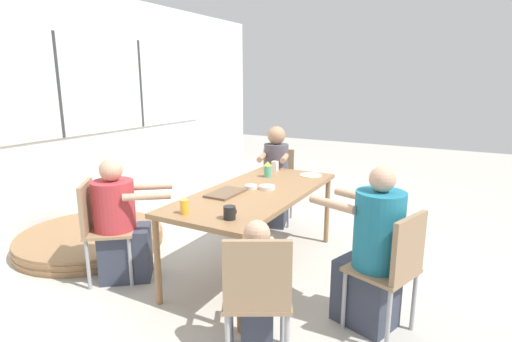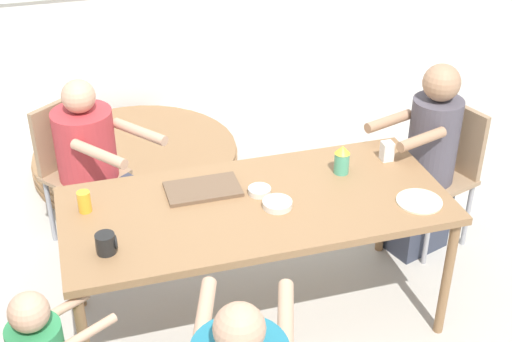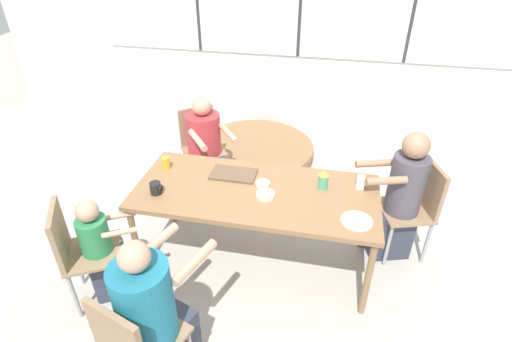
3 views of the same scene
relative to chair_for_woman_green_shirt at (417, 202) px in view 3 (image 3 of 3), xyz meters
The scene contains 20 objects.
ground_plane 1.46m from the chair_for_woman_green_shirt, 162.44° to the right, with size 16.00×16.00×0.00m, color #B2ADA3.
wall_back_with_windows 2.74m from the chair_for_woman_green_shirt, 120.16° to the left, with size 8.40×0.08×2.80m.
dining_table 1.37m from the chair_for_woman_green_shirt, 162.44° to the right, with size 1.90×0.84×0.75m.
chair_for_woman_green_shirt is the anchor object (origin of this frame).
chair_for_man_blue_shirt 2.24m from the chair_for_woman_green_shirt, 162.67° to the left, with size 0.56×0.56×0.89m.
chair_for_man_teal_shirt 2.43m from the chair_for_woman_green_shirt, 135.64° to the right, with size 0.51×0.51×0.89m.
chair_for_toddler 2.71m from the chair_for_woman_green_shirt, 156.69° to the right, with size 0.54×0.54×0.89m.
person_woman_green_shirt 0.16m from the chair_for_woman_green_shirt, 162.44° to the right, with size 0.58×0.43×1.19m.
person_man_blue_shirt 2.10m from the chair_for_woman_green_shirt, 165.38° to the left, with size 0.66×0.71×1.08m.
person_man_teal_shirt 2.29m from the chair_for_woman_green_shirt, 137.53° to the right, with size 0.51×0.68×1.17m.
person_toddler 2.56m from the chair_for_woman_green_shirt, 157.05° to the right, with size 0.45×0.38×0.92m.
food_tray_dark 1.56m from the chair_for_woman_green_shirt, behind, with size 0.37×0.22×0.02m.
coffee_mug 2.15m from the chair_for_woman_green_shirt, 163.45° to the right, with size 0.09×0.09×0.10m.
sippy_cup 0.89m from the chair_for_woman_green_shirt, 161.37° to the right, with size 0.08×0.08×0.16m.
juice_glass 2.14m from the chair_for_woman_green_shirt, behind, with size 0.06×0.06×0.11m.
milk_carton_small 0.61m from the chair_for_woman_green_shirt, 157.42° to the right, with size 0.06×0.06×0.11m.
bowl_white_shallow 1.33m from the chair_for_woman_green_shirt, 164.94° to the right, with size 0.12×0.12×0.03m.
bowl_cereal 1.32m from the chair_for_woman_green_shirt, 158.46° to the right, with size 0.15×0.15×0.03m.
plate_tortillas 0.86m from the chair_for_woman_green_shirt, 129.70° to the right, with size 0.23×0.23×0.01m.
folded_table_stack 2.23m from the chair_for_woman_green_shirt, 140.95° to the left, with size 1.48×1.48×0.15m.
Camera 3 is at (0.52, -2.50, 2.57)m, focal length 28.00 mm.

